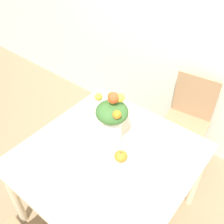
# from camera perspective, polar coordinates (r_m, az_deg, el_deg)

# --- Properties ---
(ground_plane) EXTENTS (12.00, 12.00, 0.00)m
(ground_plane) POSITION_cam_1_polar(r_m,az_deg,el_deg) (2.51, -0.71, -20.56)
(ground_plane) COLOR #8E7556
(wall_back) EXTENTS (8.00, 0.06, 2.70)m
(wall_back) POSITION_cam_1_polar(r_m,az_deg,el_deg) (2.45, 18.89, 18.35)
(wall_back) COLOR silver
(wall_back) RESTS_ON ground_plane
(dining_table) EXTENTS (1.16, 1.18, 0.76)m
(dining_table) POSITION_cam_1_polar(r_m,az_deg,el_deg) (1.95, -0.88, -11.15)
(dining_table) COLOR beige
(dining_table) RESTS_ON ground_plane
(flower_vase) EXTENTS (0.23, 0.22, 0.46)m
(flower_vase) POSITION_cam_1_polar(r_m,az_deg,el_deg) (1.80, 0.01, -1.84)
(flower_vase) COLOR silver
(flower_vase) RESTS_ON dining_table
(pumpkin) EXTENTS (0.09, 0.09, 0.08)m
(pumpkin) POSITION_cam_1_polar(r_m,az_deg,el_deg) (1.83, 1.93, -9.55)
(pumpkin) COLOR orange
(pumpkin) RESTS_ON dining_table
(dining_chair_near_window) EXTENTS (0.47, 0.47, 0.92)m
(dining_chair_near_window) POSITION_cam_1_polar(r_m,az_deg,el_deg) (2.64, 15.84, -1.85)
(dining_chair_near_window) COLOR #9E7A56
(dining_chair_near_window) RESTS_ON ground_plane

